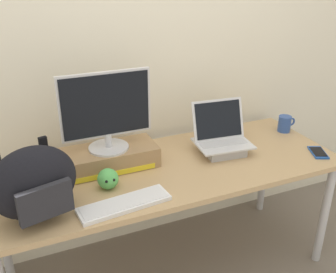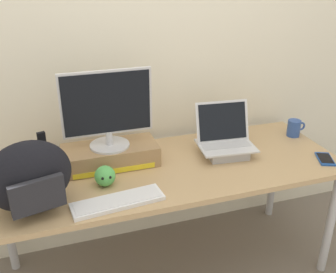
% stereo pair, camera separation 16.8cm
% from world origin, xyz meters
% --- Properties ---
extents(ground_plane, '(20.00, 20.00, 0.00)m').
position_xyz_m(ground_plane, '(0.00, 0.00, 0.00)').
color(ground_plane, '#70665B').
extents(back_wall, '(7.00, 0.10, 2.60)m').
position_xyz_m(back_wall, '(0.00, 0.46, 1.30)').
color(back_wall, silver).
rests_on(back_wall, ground).
extents(desk, '(1.91, 0.72, 0.72)m').
position_xyz_m(desk, '(0.00, 0.00, 0.65)').
color(desk, tan).
rests_on(desk, ground).
extents(toner_box_yellow, '(0.51, 0.23, 0.11)m').
position_xyz_m(toner_box_yellow, '(-0.29, 0.12, 0.77)').
color(toner_box_yellow, '#9E7A51').
rests_on(toner_box_yellow, desk).
extents(desktop_monitor, '(0.47, 0.21, 0.42)m').
position_xyz_m(desktop_monitor, '(-0.29, 0.12, 1.04)').
color(desktop_monitor, silver).
rests_on(desktop_monitor, toner_box_yellow).
extents(open_laptop, '(0.33, 0.27, 0.29)m').
position_xyz_m(open_laptop, '(0.36, 0.04, 0.78)').
color(open_laptop, '#ADADB2').
rests_on(open_laptop, desk).
extents(external_keyboard, '(0.44, 0.17, 0.02)m').
position_xyz_m(external_keyboard, '(-0.33, -0.26, 0.73)').
color(external_keyboard, white).
rests_on(external_keyboard, desk).
extents(messenger_backpack, '(0.42, 0.32, 0.33)m').
position_xyz_m(messenger_backpack, '(-0.70, -0.17, 0.88)').
color(messenger_backpack, black).
rests_on(messenger_backpack, desk).
extents(coffee_mug, '(0.12, 0.08, 0.10)m').
position_xyz_m(coffee_mug, '(0.89, 0.14, 0.77)').
color(coffee_mug, '#2D4C93').
rests_on(coffee_mug, desk).
extents(cell_phone, '(0.13, 0.17, 0.01)m').
position_xyz_m(cell_phone, '(0.86, -0.20, 0.72)').
color(cell_phone, '#19479E').
rests_on(cell_phone, desk).
extents(plush_toy, '(0.10, 0.10, 0.10)m').
position_xyz_m(plush_toy, '(-0.36, -0.08, 0.77)').
color(plush_toy, '#56B256').
rests_on(plush_toy, desk).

